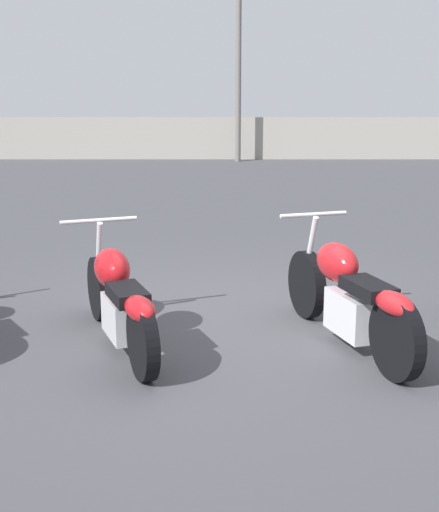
% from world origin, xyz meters
% --- Properties ---
extents(ground_plane, '(60.00, 60.00, 0.00)m').
position_xyz_m(ground_plane, '(0.00, 0.00, 0.00)').
color(ground_plane, '#424247').
extents(fence_back, '(40.00, 0.04, 1.23)m').
position_xyz_m(fence_back, '(0.00, 15.24, 0.61)').
color(fence_back, '#9E998E').
rests_on(fence_back, ground_plane).
extents(motorcycle_slot_2, '(0.97, 1.94, 0.94)m').
position_xyz_m(motorcycle_slot_2, '(-0.82, -0.59, 0.40)').
color(motorcycle_slot_2, black).
rests_on(motorcycle_slot_2, ground_plane).
extents(motorcycle_slot_3, '(0.88, 2.05, 0.98)m').
position_xyz_m(motorcycle_slot_3, '(1.00, -0.57, 0.42)').
color(motorcycle_slot_3, black).
rests_on(motorcycle_slot_3, ground_plane).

